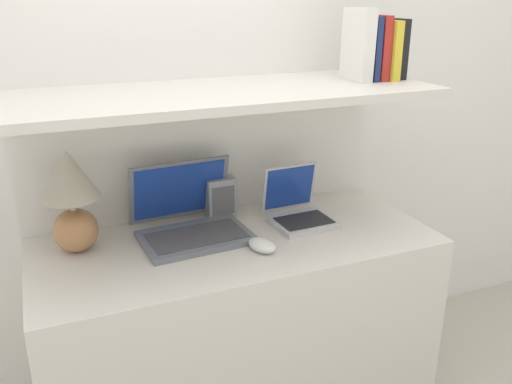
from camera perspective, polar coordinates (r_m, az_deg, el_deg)
name	(u,v)px	position (r m, az deg, el deg)	size (l,w,h in m)	color
wall_back	(201,84)	(2.05, -5.82, 11.23)	(6.00, 0.05, 2.40)	white
desk	(238,330)	(2.04, -1.88, -14.29)	(1.37, 0.59, 0.72)	silver
back_riser	(210,237)	(2.18, -4.91, -4.72)	(1.37, 0.04, 1.20)	white
shelf	(228,94)	(1.77, -3.01, 10.30)	(1.37, 0.53, 0.03)	silver
table_lamp	(71,195)	(1.81, -18.86, -0.30)	(0.19, 0.19, 0.34)	#B27A4C
laptop_large	(190,221)	(1.90, -6.91, -3.09)	(0.38, 0.34, 0.25)	slate
laptop_small	(298,210)	(2.00, 4.48, -1.92)	(0.22, 0.23, 0.20)	silver
computer_mouse	(262,245)	(1.78, 0.65, -5.63)	(0.10, 0.13, 0.04)	white
router_box	(220,198)	(2.03, -3.79, -0.59)	(0.11, 0.07, 0.16)	gray
book_black	(394,49)	(2.06, 14.32, 14.41)	(0.04, 0.12, 0.21)	black
book_yellow	(384,50)	(2.03, 13.32, 14.37)	(0.03, 0.17, 0.20)	gold
book_red	(376,48)	(2.01, 12.50, 14.61)	(0.03, 0.14, 0.22)	#A82823
book_navy	(368,48)	(1.99, 11.69, 14.58)	(0.02, 0.14, 0.22)	navy
book_white	(358,45)	(1.97, 10.68, 14.99)	(0.05, 0.15, 0.25)	silver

